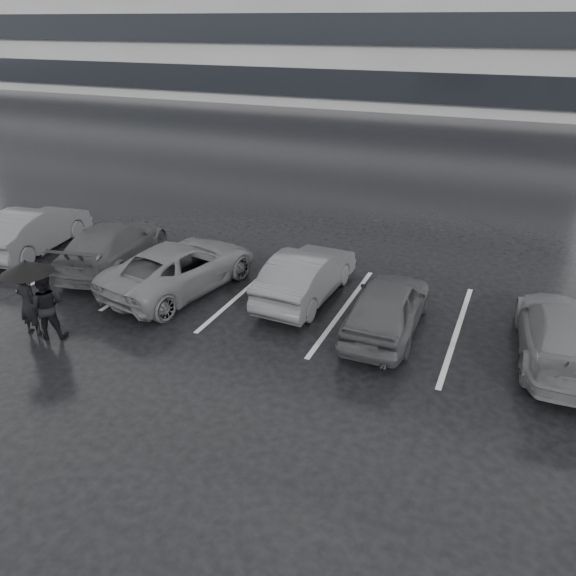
% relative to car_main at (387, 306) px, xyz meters
% --- Properties ---
extents(ground, '(160.00, 160.00, 0.00)m').
position_rel_car_main_xyz_m(ground, '(-1.85, -1.89, -0.65)').
color(ground, black).
rests_on(ground, ground).
extents(car_main, '(1.61, 3.83, 1.30)m').
position_rel_car_main_xyz_m(car_main, '(0.00, 0.00, 0.00)').
color(car_main, black).
rests_on(car_main, ground).
extents(car_west_a, '(1.49, 3.97, 1.29)m').
position_rel_car_main_xyz_m(car_west_a, '(-2.37, 0.90, -0.00)').
color(car_west_a, '#303032').
rests_on(car_west_a, ground).
extents(car_west_b, '(2.92, 4.92, 1.28)m').
position_rel_car_main_xyz_m(car_west_b, '(-5.67, 0.06, -0.01)').
color(car_west_b, '#444547').
rests_on(car_west_b, ground).
extents(car_west_c, '(2.70, 4.76, 1.30)m').
position_rel_car_main_xyz_m(car_west_c, '(-8.36, 0.61, 0.00)').
color(car_west_c, black).
rests_on(car_west_c, ground).
extents(car_west_d, '(2.02, 4.32, 1.37)m').
position_rel_car_main_xyz_m(car_west_d, '(-11.47, 0.63, 0.04)').
color(car_west_d, '#303032').
rests_on(car_west_d, ground).
extents(car_east, '(2.12, 4.43, 1.25)m').
position_rel_car_main_xyz_m(car_east, '(3.72, 0.30, -0.03)').
color(car_east, '#444547').
rests_on(car_east, ground).
extents(pedestrian_left, '(0.58, 0.39, 1.56)m').
position_rel_car_main_xyz_m(pedestrian_left, '(-7.50, -3.37, 0.13)').
color(pedestrian_left, black).
rests_on(pedestrian_left, ground).
extents(pedestrian_right, '(0.95, 0.88, 1.57)m').
position_rel_car_main_xyz_m(pedestrian_right, '(-7.01, -3.33, 0.14)').
color(pedestrian_right, black).
rests_on(pedestrian_right, ground).
extents(umbrella, '(1.13, 1.13, 1.91)m').
position_rel_car_main_xyz_m(umbrella, '(-7.25, -3.42, 1.09)').
color(umbrella, black).
rests_on(umbrella, ground).
extents(stall_stripes, '(19.72, 5.00, 0.00)m').
position_rel_car_main_xyz_m(stall_stripes, '(-2.65, 0.61, -0.65)').
color(stall_stripes, '#B9B9BB').
rests_on(stall_stripes, ground).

